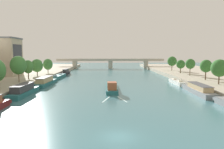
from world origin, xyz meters
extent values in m
plane|color=#42757F|center=(0.00, 0.00, 0.00)|extent=(400.00, 400.00, 0.00)
cube|color=#B2A893|center=(-41.95, 55.00, 0.82)|extent=(36.00, 170.00, 1.64)
cube|color=#B2A893|center=(41.95, 55.00, 0.82)|extent=(36.00, 170.00, 1.64)
cube|color=#23666B|center=(-0.41, 32.83, 0.49)|extent=(3.25, 16.23, 0.97)
cube|color=#23666B|center=(-0.53, 41.27, 0.58)|extent=(2.90, 1.25, 0.85)
cube|color=#23666B|center=(-0.41, 32.83, 1.00)|extent=(3.31, 16.23, 0.06)
cube|color=#9E5133|center=(-0.34, 27.32, 1.99)|extent=(2.32, 3.27, 1.90)
cube|color=black|center=(-0.36, 28.95, 2.27)|extent=(1.82, 0.05, 0.53)
cube|color=brown|center=(-0.44, 34.45, 1.21)|extent=(2.48, 8.45, 0.36)
cylinder|color=#232328|center=(0.11, 27.98, 1.58)|extent=(0.07, 0.07, 1.10)
cube|color=silver|center=(1.84, 20.45, 0.01)|extent=(2.07, 5.85, 0.03)
cube|color=silver|center=(-1.76, 20.41, 0.01)|extent=(1.93, 5.88, 0.03)
cube|color=maroon|center=(-21.93, 16.24, 0.68)|extent=(2.02, 1.28, 0.93)
cube|color=#23666B|center=(-22.07, 25.63, 0.55)|extent=(2.91, 13.65, 1.10)
cube|color=#23666B|center=(-22.05, 32.80, 0.66)|extent=(2.73, 1.24, 0.92)
cube|color=#23666B|center=(-22.07, 25.63, 1.13)|extent=(2.97, 13.65, 0.06)
cube|color=#38383D|center=(-22.07, 24.94, 1.95)|extent=(2.38, 8.73, 1.58)
cube|color=#4C4C51|center=(-22.07, 24.94, 2.79)|extent=(2.55, 9.00, 0.08)
cylinder|color=#232328|center=(-21.65, 21.53, 1.71)|extent=(0.07, 0.07, 1.10)
cube|color=#23666B|center=(-21.72, 41.87, 0.53)|extent=(3.26, 15.27, 1.05)
cube|color=#23666B|center=(-21.63, 49.84, 0.63)|extent=(2.94, 1.26, 0.89)
cube|color=#23666B|center=(-21.72, 41.87, 1.08)|extent=(3.32, 15.27, 0.06)
cube|color=tan|center=(-21.73, 41.11, 1.87)|extent=(2.64, 9.78, 1.52)
cube|color=#4C4C51|center=(-21.73, 41.11, 2.67)|extent=(2.83, 10.08, 0.08)
cylinder|color=#232328|center=(-21.31, 37.29, 1.66)|extent=(0.07, 0.07, 1.10)
cube|color=#23666B|center=(-21.95, 59.20, 0.60)|extent=(3.22, 15.83, 1.20)
cube|color=#23666B|center=(-21.68, 67.42, 0.72)|extent=(2.61, 1.34, 0.97)
cube|color=#23666B|center=(-21.95, 59.20, 1.23)|extent=(3.28, 15.83, 0.06)
cube|color=#9EBCD6|center=(-21.84, 62.67, 1.46)|extent=(1.38, 0.94, 0.40)
cube|color=#9EBCD6|center=(-22.10, 54.80, 1.50)|extent=(1.52, 1.15, 0.48)
cylinder|color=#232328|center=(-21.71, 54.47, 1.81)|extent=(0.07, 0.07, 1.10)
cube|color=black|center=(-21.81, 74.12, 0.64)|extent=(2.07, 10.61, 1.28)
cube|color=black|center=(-21.87, 79.77, 0.77)|extent=(1.87, 1.28, 1.01)
cube|color=black|center=(-21.81, 74.12, 1.31)|extent=(2.11, 10.61, 0.06)
cube|color=#38383D|center=(-21.80, 73.59, 2.03)|extent=(1.68, 6.79, 1.38)
cube|color=#4C4C51|center=(-21.80, 73.59, 2.77)|extent=(1.80, 7.00, 0.08)
cylinder|color=#232328|center=(-21.48, 70.95, 1.89)|extent=(0.07, 0.07, 1.10)
cube|color=gray|center=(22.14, 17.41, 0.77)|extent=(2.51, 1.30, 1.01)
cube|color=gray|center=(21.74, 26.87, 0.59)|extent=(3.47, 15.74, 1.18)
cube|color=gray|center=(22.00, 35.04, 0.71)|extent=(2.86, 1.34, 0.96)
cube|color=gray|center=(21.74, 26.87, 1.21)|extent=(3.53, 15.74, 0.06)
cube|color=tan|center=(21.71, 26.09, 1.85)|extent=(2.75, 10.09, 1.23)
cube|color=#4C4C51|center=(21.71, 26.09, 2.51)|extent=(2.94, 10.39, 0.08)
cylinder|color=#232328|center=(22.03, 22.16, 1.79)|extent=(0.07, 0.07, 1.10)
cube|color=silver|center=(21.63, 42.79, 0.59)|extent=(2.23, 11.71, 1.19)
cube|color=silver|center=(21.72, 48.98, 0.71)|extent=(1.97, 1.28, 0.96)
cube|color=silver|center=(21.63, 42.79, 1.22)|extent=(2.27, 11.71, 0.06)
cube|color=beige|center=(21.67, 45.36, 1.45)|extent=(1.04, 0.92, 0.40)
cube|color=beige|center=(21.58, 39.52, 1.49)|extent=(1.14, 1.12, 0.48)
cylinder|color=#232328|center=(21.88, 39.28, 1.80)|extent=(0.07, 0.07, 1.10)
cylinder|color=brown|center=(-27.99, 36.57, 3.44)|extent=(0.26, 0.26, 3.59)
ellipsoid|color=#427F3D|center=(-27.99, 36.57, 6.74)|extent=(4.63, 4.63, 5.50)
cylinder|color=brown|center=(-28.54, 45.21, 3.06)|extent=(0.35, 0.35, 2.83)
ellipsoid|color=#427F3D|center=(-28.54, 45.21, 5.72)|extent=(3.52, 3.52, 4.55)
cylinder|color=brown|center=(-28.73, 54.40, 2.91)|extent=(0.31, 0.31, 2.53)
ellipsoid|color=#427F3D|center=(-28.73, 54.40, 5.56)|extent=(4.47, 4.47, 5.02)
cylinder|color=brown|center=(-27.69, 64.99, 2.89)|extent=(0.28, 0.28, 2.50)
ellipsoid|color=#427F3D|center=(-27.69, 64.99, 5.47)|extent=(4.06, 4.06, 4.83)
cylinder|color=brown|center=(29.53, 31.57, 3.25)|extent=(0.34, 0.34, 3.22)
ellipsoid|color=#336B2D|center=(29.53, 31.57, 6.19)|extent=(4.55, 4.55, 4.82)
cylinder|color=brown|center=(30.29, 41.01, 3.34)|extent=(0.34, 0.34, 3.38)
ellipsoid|color=#336B2D|center=(30.29, 41.01, 6.16)|extent=(3.80, 3.80, 4.11)
cylinder|color=brown|center=(30.28, 53.75, 3.40)|extent=(0.27, 0.27, 3.50)
ellipsoid|color=#336B2D|center=(30.28, 53.75, 6.21)|extent=(3.62, 3.62, 3.89)
cylinder|color=brown|center=(30.01, 63.45, 3.07)|extent=(0.35, 0.35, 2.86)
ellipsoid|color=#336B2D|center=(30.01, 63.45, 5.54)|extent=(3.69, 3.69, 3.77)
cylinder|color=brown|center=(30.30, 76.50, 3.34)|extent=(0.34, 0.34, 3.40)
ellipsoid|color=#336B2D|center=(30.30, 76.50, 6.34)|extent=(4.55, 4.55, 4.75)
cube|color=#232833|center=(-35.91, 54.60, 9.38)|extent=(0.04, 7.56, 8.44)
cube|color=#ADA899|center=(0.00, 113.92, 5.39)|extent=(71.89, 4.40, 0.60)
cube|color=#ADA899|center=(0.00, 111.92, 6.14)|extent=(71.89, 0.30, 0.90)
cube|color=#ADA899|center=(0.00, 115.92, 6.14)|extent=(71.89, 0.30, 0.90)
cube|color=#ADA899|center=(-23.95, 113.92, 2.54)|extent=(2.80, 3.60, 5.09)
cube|color=#ADA899|center=(0.00, 113.92, 2.54)|extent=(2.80, 3.60, 5.09)
cube|color=#ADA899|center=(23.95, 113.92, 2.54)|extent=(2.80, 3.60, 5.09)
camera|label=1|loc=(-1.20, -24.30, 10.28)|focal=32.74mm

